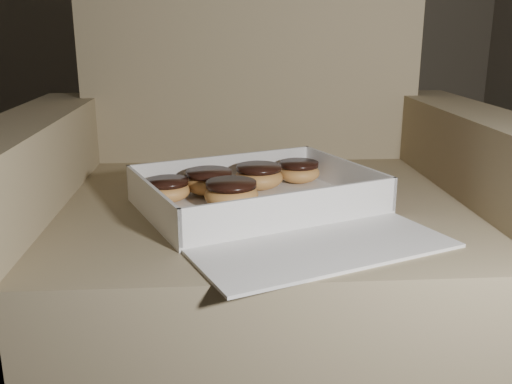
{
  "coord_description": "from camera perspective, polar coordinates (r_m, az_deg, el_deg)",
  "views": [
    {
      "loc": [
        0.76,
        -0.33,
        0.77
      ],
      "look_at": [
        0.83,
        0.63,
        0.48
      ],
      "focal_mm": 40.0,
      "sensor_mm": 36.0,
      "label": 1
    }
  ],
  "objects": [
    {
      "name": "crumb_c",
      "position": [
        1.02,
        3.91,
        -0.79
      ],
      "size": [
        0.01,
        0.01,
        0.0
      ],
      "primitive_type": "ellipsoid",
      "color": "black",
      "rests_on": "bakery_box"
    },
    {
      "name": "bakery_box",
      "position": [
        0.98,
        1.23,
        -1.41
      ],
      "size": [
        0.53,
        0.56,
        0.07
      ],
      "rotation": [
        0.0,
        0.0,
        0.39
      ],
      "color": "white",
      "rests_on": "armchair"
    },
    {
      "name": "crumb_b",
      "position": [
        0.96,
        -0.13,
        -1.99
      ],
      "size": [
        0.01,
        0.01,
        0.0
      ],
      "primitive_type": "ellipsoid",
      "color": "black",
      "rests_on": "bakery_box"
    },
    {
      "name": "crumb_d",
      "position": [
        0.94,
        5.72,
        -2.31
      ],
      "size": [
        0.01,
        0.01,
        0.0
      ],
      "primitive_type": "ellipsoid",
      "color": "black",
      "rests_on": "bakery_box"
    },
    {
      "name": "donut_a",
      "position": [
        0.98,
        -2.48,
        -0.16
      ],
      "size": [
        0.09,
        0.09,
        0.05
      ],
      "color": "#D18E49",
      "rests_on": "bakery_box"
    },
    {
      "name": "donut_b",
      "position": [
        1.14,
        4.3,
        2.09
      ],
      "size": [
        0.08,
        0.08,
        0.04
      ],
      "color": "#D18E49",
      "rests_on": "bakery_box"
    },
    {
      "name": "donut_e",
      "position": [
        1.06,
        -4.72,
        1.06
      ],
      "size": [
        0.09,
        0.09,
        0.05
      ],
      "color": "#D18E49",
      "rests_on": "bakery_box"
    },
    {
      "name": "donut_c",
      "position": [
        1.09,
        0.28,
        1.59
      ],
      "size": [
        0.09,
        0.09,
        0.05
      ],
      "color": "#D18E49",
      "rests_on": "bakery_box"
    },
    {
      "name": "armchair",
      "position": [
        1.18,
        0.33,
        -5.86
      ],
      "size": [
        0.98,
        0.83,
        1.02
      ],
      "color": "#8C7759",
      "rests_on": "floor"
    },
    {
      "name": "donut_d",
      "position": [
        1.03,
        -8.82,
        0.26
      ],
      "size": [
        0.08,
        0.08,
        0.04
      ],
      "color": "#D18E49",
      "rests_on": "bakery_box"
    },
    {
      "name": "crumb_a",
      "position": [
        1.05,
        9.2,
        -0.51
      ],
      "size": [
        0.01,
        0.01,
        0.0
      ],
      "primitive_type": "ellipsoid",
      "color": "black",
      "rests_on": "bakery_box"
    }
  ]
}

